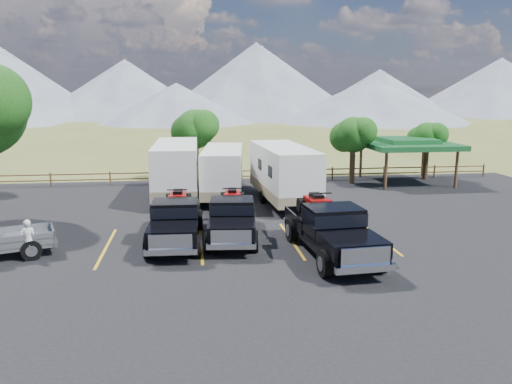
{
  "coord_description": "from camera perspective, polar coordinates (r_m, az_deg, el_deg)",
  "views": [
    {
      "loc": [
        -2.31,
        -16.89,
        6.59
      ],
      "look_at": [
        0.83,
        7.23,
        1.6
      ],
      "focal_mm": 35.0,
      "sensor_mm": 36.0,
      "label": 1
    }
  ],
  "objects": [
    {
      "name": "rail_fence",
      "position": [
        36.15,
        -0.47,
        2.06
      ],
      "size": [
        36.12,
        0.12,
        1.0
      ],
      "color": "brown",
      "rests_on": "ground"
    },
    {
      "name": "tree_north",
      "position": [
        36.02,
        -7.0,
        7.12
      ],
      "size": [
        3.46,
        3.24,
        5.25
      ],
      "color": "#321E13",
      "rests_on": "ground"
    },
    {
      "name": "trailer_left",
      "position": [
        30.71,
        -9.09,
        2.51
      ],
      "size": [
        2.68,
        9.78,
        3.4
      ],
      "rotation": [
        0.0,
        0.0,
        -0.02
      ],
      "color": "white",
      "rests_on": "asphalt_lot"
    },
    {
      "name": "rig_center",
      "position": [
        22.43,
        -2.76,
        -2.78
      ],
      "size": [
        2.61,
        6.29,
        2.05
      ],
      "rotation": [
        0.0,
        0.0,
        -0.09
      ],
      "color": "black",
      "rests_on": "asphalt_lot"
    },
    {
      "name": "ground",
      "position": [
        18.28,
        0.34,
        -9.54
      ],
      "size": [
        320.0,
        320.0,
        0.0
      ],
      "primitive_type": "plane",
      "color": "#545E27",
      "rests_on": "ground"
    },
    {
      "name": "trailer_center",
      "position": [
        30.56,
        -3.79,
        2.26
      ],
      "size": [
        3.08,
        8.89,
        3.07
      ],
      "rotation": [
        0.0,
        0.0,
        -0.11
      ],
      "color": "white",
      "rests_on": "asphalt_lot"
    },
    {
      "name": "tree_ne_b",
      "position": [
        39.1,
        18.96,
        5.89
      ],
      "size": [
        2.77,
        2.59,
        4.27
      ],
      "color": "#321E13",
      "rests_on": "ground"
    },
    {
      "name": "rig_left",
      "position": [
        22.05,
        -9.13,
        -3.1
      ],
      "size": [
        2.42,
        6.39,
        2.11
      ],
      "rotation": [
        0.0,
        0.0,
        -0.04
      ],
      "color": "black",
      "rests_on": "asphalt_lot"
    },
    {
      "name": "tree_ne_a",
      "position": [
        35.87,
        11.02,
        6.41
      ],
      "size": [
        3.11,
        2.92,
        4.76
      ],
      "color": "#321E13",
      "rests_on": "ground"
    },
    {
      "name": "rig_right",
      "position": [
        20.32,
        8.53,
        -4.1
      ],
      "size": [
        2.81,
        6.99,
        2.29
      ],
      "rotation": [
        0.0,
        0.0,
        0.07
      ],
      "color": "black",
      "rests_on": "asphalt_lot"
    },
    {
      "name": "pavilion",
      "position": [
        37.38,
        16.88,
        5.26
      ],
      "size": [
        6.2,
        6.2,
        3.22
      ],
      "color": "brown",
      "rests_on": "ground"
    },
    {
      "name": "person_a",
      "position": [
        21.43,
        -24.57,
        -4.99
      ],
      "size": [
        0.65,
        0.47,
        1.64
      ],
      "primitive_type": "imported",
      "rotation": [
        0.0,
        0.0,
        3.28
      ],
      "color": "silver",
      "rests_on": "asphalt_lot"
    },
    {
      "name": "trailer_right",
      "position": [
        29.02,
        3.16,
        2.08
      ],
      "size": [
        3.03,
        9.71,
        3.36
      ],
      "rotation": [
        0.0,
        0.0,
        0.07
      ],
      "color": "white",
      "rests_on": "asphalt_lot"
    },
    {
      "name": "mountain_range",
      "position": [
        122.99,
        -10.11,
        12.01
      ],
      "size": [
        209.0,
        71.0,
        20.0
      ],
      "color": "slate",
      "rests_on": "ground"
    },
    {
      "name": "asphalt_lot",
      "position": [
        21.08,
        -0.76,
        -6.57
      ],
      "size": [
        44.0,
        34.0,
        0.04
      ],
      "primitive_type": "cube",
      "color": "black",
      "rests_on": "ground"
    },
    {
      "name": "stall_lines",
      "position": [
        22.02,
        -1.07,
        -5.71
      ],
      "size": [
        12.12,
        5.5,
        0.01
      ],
      "color": "gold",
      "rests_on": "asphalt_lot"
    }
  ]
}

